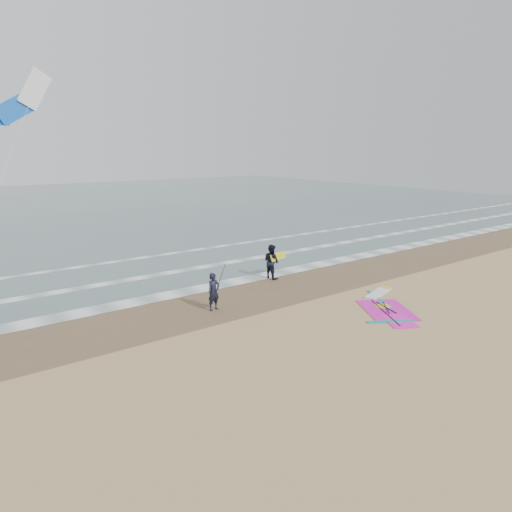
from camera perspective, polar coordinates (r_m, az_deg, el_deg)
ground at (r=19.06m, az=11.91°, el=-8.78°), size 120.00×120.00×0.00m
sea_water at (r=61.46m, az=-23.77°, el=5.58°), size 120.00×80.00×0.02m
wet_sand_band at (r=23.19m, az=0.79°, el=-4.44°), size 120.00×5.00×0.01m
foam_waterline at (r=26.71m, az=-4.99°, el=-2.04°), size 120.00×9.15×0.02m
windsurf_rig at (r=21.96m, az=15.87°, el=-5.93°), size 4.77×4.52×0.11m
person_standing at (r=20.43m, az=-5.31°, el=-4.47°), size 0.68×0.50×1.72m
person_walking at (r=25.26m, az=1.93°, el=-0.69°), size 0.86×1.03×1.93m
held_pole at (r=20.46m, az=-4.62°, el=-3.25°), size 0.17×0.86×1.82m
carried_kiteboard at (r=25.37m, az=2.78°, el=-0.04°), size 1.30×0.51×0.39m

